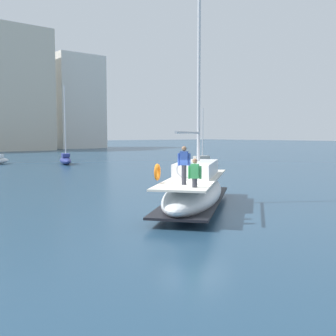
% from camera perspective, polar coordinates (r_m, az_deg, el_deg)
% --- Properties ---
extents(ground_plane, '(400.00, 400.00, 0.00)m').
position_cam_1_polar(ground_plane, '(16.93, 3.67, -7.24)').
color(ground_plane, navy).
extents(main_sailboat, '(9.03, 7.82, 13.17)m').
position_cam_1_polar(main_sailboat, '(19.38, 3.81, -2.98)').
color(main_sailboat, white).
rests_on(main_sailboat, ground).
extents(moored_catamaran, '(2.99, 5.44, 9.23)m').
position_cam_1_polar(moored_catamaran, '(49.44, -14.29, 1.23)').
color(moored_catamaran, navy).
rests_on(moored_catamaran, ground).
extents(moored_cutter_left, '(4.69, 1.96, 6.44)m').
position_cam_1_polar(moored_cutter_left, '(45.03, 4.56, 0.91)').
color(moored_cutter_left, '#B7B2A8').
rests_on(moored_cutter_left, ground).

